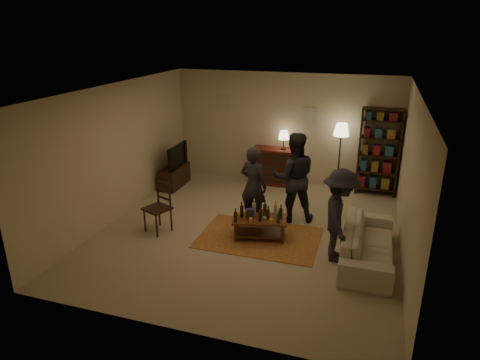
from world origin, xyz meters
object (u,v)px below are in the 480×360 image
at_px(dining_chair, 160,204).
at_px(bookshelf, 379,151).
at_px(floor_lamp, 341,134).
at_px(tv_stand, 174,171).
at_px(person_by_sofa, 339,216).
at_px(person_right, 294,177).
at_px(person_left, 253,185).
at_px(coffee_table, 259,220).
at_px(sofa, 368,243).
at_px(dresser, 273,165).

bearing_deg(dining_chair, bookshelf, 62.72).
relative_size(bookshelf, floor_lamp, 1.22).
xyz_separation_m(tv_stand, person_by_sofa, (4.14, -2.33, 0.41)).
relative_size(bookshelf, person_by_sofa, 1.26).
bearing_deg(person_right, bookshelf, -146.30).
xyz_separation_m(dining_chair, person_left, (1.60, 0.89, 0.25)).
relative_size(coffee_table, sofa, 0.52).
distance_m(person_right, person_by_sofa, 1.67).
xyz_separation_m(sofa, person_right, (-1.52, 1.20, 0.60)).
bearing_deg(floor_lamp, person_right, -111.05).
distance_m(dining_chair, tv_stand, 2.41).
bearing_deg(person_left, coffee_table, 130.17).
xyz_separation_m(coffee_table, person_left, (-0.30, 0.63, 0.41)).
bearing_deg(coffee_table, tv_stand, 143.46).
height_order(floor_lamp, person_left, floor_lamp).
bearing_deg(tv_stand, sofa, -25.34).
bearing_deg(coffee_table, bookshelf, 56.30).
bearing_deg(person_by_sofa, floor_lamp, -4.46).
bearing_deg(bookshelf, tv_stand, -168.20).
bearing_deg(person_right, coffee_table, 49.17).
relative_size(bookshelf, person_right, 1.11).
relative_size(sofa, person_by_sofa, 1.30).
distance_m(bookshelf, person_left, 3.29).
xyz_separation_m(coffee_table, floor_lamp, (1.13, 2.85, 1.02)).
distance_m(floor_lamp, person_left, 2.71).
xyz_separation_m(floor_lamp, person_right, (-0.71, -1.85, -0.48)).
bearing_deg(bookshelf, dining_chair, -140.15).
xyz_separation_m(dresser, bookshelf, (2.44, 0.07, 0.56)).
relative_size(bookshelf, person_left, 1.28).
relative_size(coffee_table, person_by_sofa, 0.68).
bearing_deg(coffee_table, person_left, 115.31).
relative_size(tv_stand, person_left, 0.67).
bearing_deg(person_by_sofa, tv_stand, 50.69).
relative_size(floor_lamp, sofa, 0.79).
relative_size(bookshelf, sofa, 0.97).
bearing_deg(floor_lamp, person_left, -122.83).
bearing_deg(bookshelf, person_right, -128.32).
relative_size(tv_stand, dresser, 0.78).
relative_size(sofa, person_left, 1.33).
distance_m(coffee_table, tv_stand, 3.36).
height_order(dining_chair, dresser, dresser).
bearing_deg(floor_lamp, bookshelf, 8.65).
bearing_deg(person_right, sofa, 123.88).
bearing_deg(person_by_sofa, bookshelf, -19.38).
relative_size(tv_stand, sofa, 0.51).
relative_size(dresser, person_right, 0.75).
bearing_deg(tv_stand, bookshelf, 11.80).
height_order(dining_chair, person_right, person_right).
bearing_deg(person_right, person_by_sofa, 109.74).
bearing_deg(sofa, person_left, 69.71).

